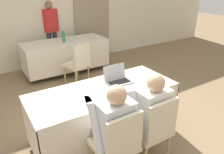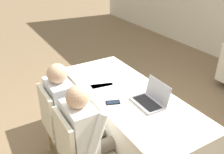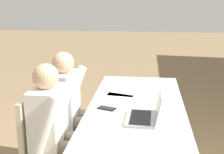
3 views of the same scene
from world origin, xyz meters
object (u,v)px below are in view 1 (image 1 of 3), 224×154
Objects in this scene: laptop at (118,79)px; cell_phone at (119,95)px; chair_near_left at (118,144)px; person_white_shirt at (148,112)px; chair_far_spare at (78,62)px; chair_near_right at (153,128)px; person_checkered_shirt at (112,126)px; person_red_shirt at (51,29)px; water_bottle at (64,36)px.

cell_phone is (-0.20, -0.32, -0.04)m from laptop.
person_white_shirt is (0.49, 0.10, 0.16)m from chair_near_left.
chair_near_left is 1.00× the size of chair_far_spare.
laptop is 0.38× the size of chair_far_spare.
chair_near_right reaches higher than cell_phone.
chair_near_left is at bearing 56.45° from chair_far_spare.
chair_far_spare is at bearing -105.65° from person_checkered_shirt.
person_red_shirt is (0.13, 3.96, 0.42)m from chair_near_right.
laptop is at bearing 79.52° from cell_phone.
laptop is 0.29× the size of person_checkered_shirt.
cell_phone is at bearing 61.84° from chair_far_spare.
chair_near_left is 0.49m from chair_near_right.
chair_far_spare is at bearing -90.33° from water_bottle.
cell_phone is at bearing -131.50° from person_checkered_shirt.
chair_near_right is 0.19m from person_white_shirt.
person_white_shirt is at bearing -90.00° from chair_near_right.
cell_phone is 0.14× the size of person_checkered_shirt.
laptop is 3.19m from person_red_shirt.
laptop is 0.38× the size of chair_near_right.
water_bottle is 0.18× the size of person_red_shirt.
water_bottle is 0.76m from person_red_shirt.
water_bottle is 0.85m from chair_far_spare.
person_white_shirt reaches higher than chair_far_spare.
chair_far_spare is at bearing -105.02° from chair_near_left.
laptop is at bearing -91.84° from chair_near_right.
chair_far_spare is (0.14, 1.67, -0.30)m from laptop.
chair_near_left reaches higher than cell_phone.
chair_far_spare is (-0.00, -0.75, -0.39)m from water_bottle.
chair_near_left is (-0.66, -3.20, -0.39)m from water_bottle.
person_red_shirt is at bearing -99.20° from person_checkered_shirt.
water_bottle is at bearing 104.23° from cell_phone.
water_bottle is 3.18m from person_checkered_shirt.
person_white_shirt is (-0.17, -3.10, -0.23)m from water_bottle.
person_checkered_shirt is at bearing -90.00° from chair_near_left.
person_white_shirt is (-0.03, -0.68, -0.14)m from laptop.
person_red_shirt reaches higher than cell_phone.
chair_near_left is at bearing 0.00° from chair_near_right.
water_bottle is at bearing -93.14° from person_white_shirt.
chair_near_right is at bearing -93.04° from water_bottle.
person_red_shirt reaches higher than laptop.
person_red_shirt is (0.11, 3.18, 0.11)m from laptop.
laptop is at bearing 66.66° from chair_far_spare.
cell_phone is 0.18× the size of chair_near_left.
chair_near_left is at bearing 90.00° from person_checkered_shirt.
person_white_shirt reaches higher than laptop.
person_checkered_shirt is 0.49m from person_white_shirt.
cell_phone is at bearing -120.38° from laptop.
person_red_shirt is at bearing 92.74° from water_bottle.
cell_phone is at bearing -124.57° from chair_near_left.
chair_near_right and chair_far_spare have the same top height.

